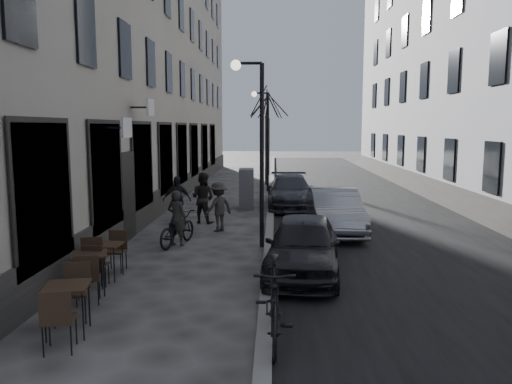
# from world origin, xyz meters

# --- Properties ---
(ground) EXTENTS (120.00, 120.00, 0.00)m
(ground) POSITION_xyz_m (0.00, 0.00, 0.00)
(ground) COLOR #383633
(ground) RESTS_ON ground
(road) EXTENTS (7.30, 60.00, 0.00)m
(road) POSITION_xyz_m (3.85, 16.00, 0.00)
(road) COLOR black
(road) RESTS_ON ground
(kerb) EXTENTS (0.25, 60.00, 0.12)m
(kerb) POSITION_xyz_m (0.20, 16.00, 0.06)
(kerb) COLOR slate
(kerb) RESTS_ON ground
(building_left) EXTENTS (4.00, 35.00, 16.00)m
(building_left) POSITION_xyz_m (-6.00, 16.50, 8.00)
(building_left) COLOR gray
(building_left) RESTS_ON ground
(building_right) EXTENTS (4.00, 35.00, 16.00)m
(building_right) POSITION_xyz_m (9.50, 16.50, 8.00)
(building_right) COLOR gray
(building_right) RESTS_ON ground
(streetlamp_near) EXTENTS (0.90, 0.28, 5.09)m
(streetlamp_near) POSITION_xyz_m (-0.17, 6.00, 3.16)
(streetlamp_near) COLOR black
(streetlamp_near) RESTS_ON ground
(streetlamp_far) EXTENTS (0.90, 0.28, 5.09)m
(streetlamp_far) POSITION_xyz_m (-0.17, 18.00, 3.16)
(streetlamp_far) COLOR black
(streetlamp_far) RESTS_ON ground
(tree_near) EXTENTS (2.40, 2.40, 5.70)m
(tree_near) POSITION_xyz_m (-0.10, 21.00, 4.66)
(tree_near) COLOR black
(tree_near) RESTS_ON ground
(tree_far) EXTENTS (2.40, 2.40, 5.70)m
(tree_far) POSITION_xyz_m (-0.10, 27.00, 4.66)
(tree_far) COLOR black
(tree_far) RESTS_ON ground
(bistro_set_a) EXTENTS (0.79, 1.71, 0.98)m
(bistro_set_a) POSITION_xyz_m (-2.95, -0.02, 0.50)
(bistro_set_a) COLOR black
(bistro_set_a) RESTS_ON ground
(bistro_set_b) EXTENTS (0.90, 1.70, 0.97)m
(bistro_set_b) POSITION_xyz_m (-3.34, 1.99, 0.50)
(bistro_set_b) COLOR black
(bistro_set_b) RESTS_ON ground
(bistro_set_c) EXTENTS (0.66, 1.57, 0.92)m
(bistro_set_c) POSITION_xyz_m (-3.34, 2.96, 0.47)
(bistro_set_c) COLOR black
(bistro_set_c) RESTS_ON ground
(utility_cabinet) EXTENTS (0.64, 1.11, 1.62)m
(utility_cabinet) POSITION_xyz_m (-0.80, 12.63, 0.81)
(utility_cabinet) COLOR #58585A
(utility_cabinet) RESTS_ON ground
(bicycle) EXTENTS (1.18, 1.93, 0.96)m
(bicycle) POSITION_xyz_m (-2.39, 6.08, 0.48)
(bicycle) COLOR black
(bicycle) RESTS_ON ground
(cyclist_rider) EXTENTS (0.66, 0.54, 1.57)m
(cyclist_rider) POSITION_xyz_m (-2.39, 6.08, 0.78)
(cyclist_rider) COLOR #2A2824
(cyclist_rider) RESTS_ON ground
(pedestrian_near) EXTENTS (1.04, 0.94, 1.75)m
(pedestrian_near) POSITION_xyz_m (-2.13, 9.42, 0.88)
(pedestrian_near) COLOR black
(pedestrian_near) RESTS_ON ground
(pedestrian_mid) EXTENTS (1.14, 1.14, 1.58)m
(pedestrian_mid) POSITION_xyz_m (-1.43, 8.03, 0.79)
(pedestrian_mid) COLOR #2E2A28
(pedestrian_mid) RESTS_ON ground
(pedestrian_far) EXTENTS (1.06, 0.76, 1.67)m
(pedestrian_far) POSITION_xyz_m (-2.98, 9.11, 0.83)
(pedestrian_far) COLOR black
(pedestrian_far) RESTS_ON ground
(car_near) EXTENTS (2.00, 4.12, 1.35)m
(car_near) POSITION_xyz_m (1.00, 3.40, 0.68)
(car_near) COLOR black
(car_near) RESTS_ON ground
(car_mid) EXTENTS (1.56, 4.23, 1.38)m
(car_mid) POSITION_xyz_m (2.24, 7.98, 0.69)
(car_mid) COLOR gray
(car_mid) RESTS_ON ground
(car_far) EXTENTS (1.90, 4.59, 1.33)m
(car_far) POSITION_xyz_m (1.00, 12.87, 0.66)
(car_far) COLOR #33343C
(car_far) RESTS_ON ground
(moped) EXTENTS (0.64, 2.16, 1.30)m
(moped) POSITION_xyz_m (0.35, -0.17, 0.65)
(moped) COLOR black
(moped) RESTS_ON ground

